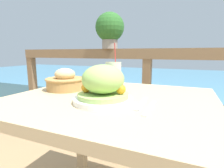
{
  "coord_description": "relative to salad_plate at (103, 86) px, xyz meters",
  "views": [
    {
      "loc": [
        0.32,
        -0.72,
        0.95
      ],
      "look_at": [
        0.01,
        0.0,
        0.81
      ],
      "focal_mm": 28.0,
      "sensor_mm": 36.0,
      "label": 1
    }
  ],
  "objects": [
    {
      "name": "patio_table",
      "position": [
        -0.01,
        0.1,
        -0.18
      ],
      "size": [
        0.92,
        0.8,
        0.75
      ],
      "color": "tan",
      "rests_on": "ground_plane"
    },
    {
      "name": "sea_backdrop",
      "position": [
        -0.01,
        3.38,
        -0.6
      ],
      "size": [
        12.0,
        4.0,
        0.44
      ],
      "color": "teal",
      "rests_on": "ground_plane"
    },
    {
      "name": "railing_fence",
      "position": [
        -0.01,
        0.88,
        -0.07
      ],
      "size": [
        2.8,
        0.08,
        0.99
      ],
      "color": "brown",
      "rests_on": "ground_plane"
    },
    {
      "name": "fork",
      "position": [
        0.15,
        0.03,
        -0.07
      ],
      "size": [
        0.02,
        0.18,
        0.0
      ],
      "color": "silver",
      "rests_on": "patio_table"
    },
    {
      "name": "salad_plate",
      "position": [
        0.0,
        0.0,
        0.0
      ],
      "size": [
        0.25,
        0.25,
        0.16
      ],
      "color": "white",
      "rests_on": "patio_table"
    },
    {
      "name": "knife",
      "position": [
        0.19,
        -0.01,
        -0.07
      ],
      "size": [
        0.02,
        0.18,
        0.0
      ],
      "color": "silver",
      "rests_on": "patio_table"
    },
    {
      "name": "drink_glass",
      "position": [
        -0.07,
        0.26,
        0.01
      ],
      "size": [
        0.09,
        0.09,
        0.25
      ],
      "color": "beige",
      "rests_on": "patio_table"
    },
    {
      "name": "bread_basket",
      "position": [
        -0.3,
        0.14,
        -0.02
      ],
      "size": [
        0.21,
        0.21,
        0.12
      ],
      "color": "#AD7F47",
      "rests_on": "patio_table"
    },
    {
      "name": "potted_plant",
      "position": [
        -0.36,
        0.88,
        0.35
      ],
      "size": [
        0.26,
        0.26,
        0.33
      ],
      "color": "gray",
      "rests_on": "railing_fence"
    }
  ]
}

